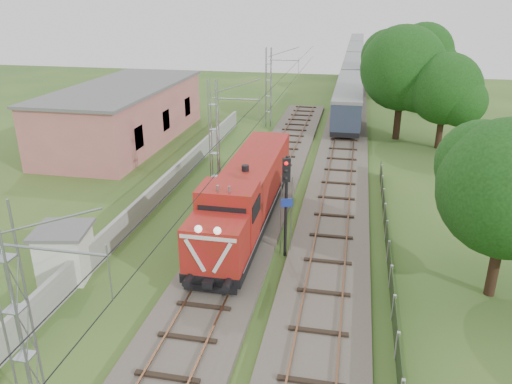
% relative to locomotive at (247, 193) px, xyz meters
% --- Properties ---
extents(ground, '(140.00, 140.00, 0.00)m').
position_rel_locomotive_xyz_m(ground, '(0.00, -8.20, -2.14)').
color(ground, '#28481B').
rests_on(ground, ground).
extents(track_main, '(4.20, 70.00, 0.45)m').
position_rel_locomotive_xyz_m(track_main, '(0.00, -1.20, -1.95)').
color(track_main, '#6B6054').
rests_on(track_main, ground).
extents(track_side, '(4.20, 80.00, 0.45)m').
position_rel_locomotive_xyz_m(track_side, '(5.00, 11.80, -1.95)').
color(track_side, '#6B6054').
rests_on(track_side, ground).
extents(catenary, '(3.31, 70.00, 8.00)m').
position_rel_locomotive_xyz_m(catenary, '(-2.95, 3.80, 1.91)').
color(catenary, gray).
rests_on(catenary, ground).
extents(boundary_wall, '(0.25, 40.00, 1.50)m').
position_rel_locomotive_xyz_m(boundary_wall, '(-6.50, 3.80, -1.39)').
color(boundary_wall, '#9E9E99').
rests_on(boundary_wall, ground).
extents(station_building, '(8.40, 20.40, 5.22)m').
position_rel_locomotive_xyz_m(station_building, '(-15.00, 15.80, 0.50)').
color(station_building, '#C7746B').
rests_on(station_building, ground).
extents(fence, '(0.12, 32.00, 1.20)m').
position_rel_locomotive_xyz_m(fence, '(8.00, -5.20, -1.54)').
color(fence, black).
rests_on(fence, ground).
extents(locomotive, '(2.82, 16.11, 4.09)m').
position_rel_locomotive_xyz_m(locomotive, '(0.00, 0.00, 0.00)').
color(locomotive, black).
rests_on(locomotive, ground).
extents(coach_rake, '(2.84, 84.67, 3.28)m').
position_rel_locomotive_xyz_m(coach_rake, '(5.00, 61.07, 0.25)').
color(coach_rake, black).
rests_on(coach_rake, ground).
extents(signal_post, '(0.60, 0.47, 5.50)m').
position_rel_locomotive_xyz_m(signal_post, '(2.71, -3.18, 1.64)').
color(signal_post, black).
rests_on(signal_post, ground).
extents(relay_hut, '(2.93, 2.93, 2.59)m').
position_rel_locomotive_xyz_m(relay_hut, '(-7.40, -7.26, -0.83)').
color(relay_hut, silver).
rests_on(relay_hut, ground).
extents(tree_a, '(6.37, 6.06, 8.25)m').
position_rel_locomotive_xyz_m(tree_a, '(12.54, -4.86, 3.01)').
color(tree_a, '#392217').
rests_on(tree_a, ground).
extents(tree_b, '(6.47, 6.16, 8.39)m').
position_rel_locomotive_xyz_m(tree_b, '(13.35, 19.20, 3.09)').
color(tree_b, '#392217').
rests_on(tree_b, ground).
extents(tree_c, '(8.07, 7.69, 10.46)m').
position_rel_locomotive_xyz_m(tree_c, '(9.87, 21.67, 4.39)').
color(tree_c, '#392217').
rests_on(tree_c, ground).
extents(tree_d, '(7.58, 7.22, 9.82)m').
position_rel_locomotive_xyz_m(tree_d, '(13.55, 39.35, 3.99)').
color(tree_d, '#392217').
rests_on(tree_d, ground).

